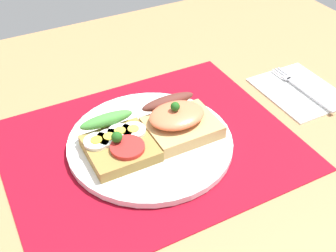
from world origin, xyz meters
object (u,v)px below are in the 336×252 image
object	(u,v)px
sandwich_salmon	(179,121)
napkin	(299,90)
plate	(150,142)
fork	(301,88)
sandwich_egg_tomato	(118,142)

from	to	relation	value
sandwich_salmon	napkin	world-z (taller)	sandwich_salmon
plate	napkin	world-z (taller)	plate
fork	napkin	bearing A→B (deg)	-168.77
sandwich_egg_tomato	napkin	distance (cm)	34.53
sandwich_salmon	napkin	size ratio (longest dim) A/B	0.71
napkin	plate	bearing A→B (deg)	-178.45
sandwich_egg_tomato	plate	bearing A→B (deg)	-2.67
plate	fork	distance (cm)	29.78
sandwich_egg_tomato	fork	xyz separation A→B (cm)	(34.71, 0.62, -1.93)
plate	sandwich_egg_tomato	size ratio (longest dim) A/B	2.35
sandwich_egg_tomato	sandwich_salmon	xyz separation A→B (cm)	(9.74, -0.34, 0.56)
napkin	sandwich_egg_tomato	bearing A→B (deg)	-179.06
plate	sandwich_salmon	world-z (taller)	sandwich_salmon
sandwich_egg_tomato	napkin	size ratio (longest dim) A/B	0.71
fork	plate	bearing A→B (deg)	-178.37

